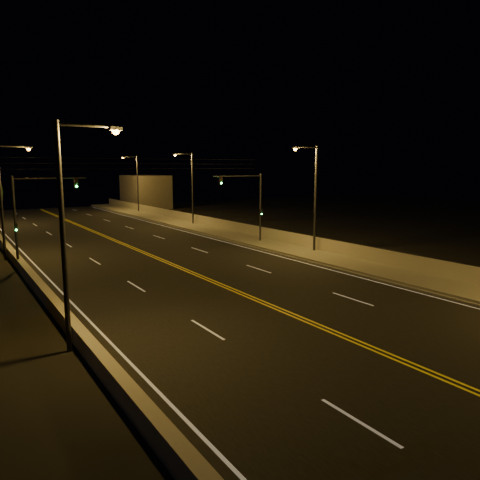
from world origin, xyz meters
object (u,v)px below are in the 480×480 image
streetlight_5 (5,194)px  traffic_signal_right (252,201)px  streetlight_1 (313,192)px  traffic_signal_left (29,211)px  streetlight_3 (136,180)px  streetlight_2 (190,184)px  streetlight_4 (70,221)px

streetlight_5 → traffic_signal_right: 20.41m
streetlight_1 → traffic_signal_right: streetlight_1 is taller
streetlight_1 → traffic_signal_left: bearing=161.8°
streetlight_1 → traffic_signal_left: 21.45m
streetlight_1 → streetlight_3: bearing=90.0°
traffic_signal_right → traffic_signal_left: size_ratio=1.00×
streetlight_3 → streetlight_5: (-21.43, -30.28, 0.00)m
streetlight_2 → streetlight_5: size_ratio=1.00×
streetlight_3 → traffic_signal_right: bearing=-92.4°
streetlight_4 → traffic_signal_right: bearing=40.9°
streetlight_1 → traffic_signal_right: bearing=102.4°
streetlight_2 → streetlight_4: bearing=-123.1°
streetlight_2 → traffic_signal_right: size_ratio=1.35×
streetlight_3 → streetlight_5: same height
streetlight_2 → traffic_signal_left: (-20.36, -15.59, -1.03)m
streetlight_1 → traffic_signal_left: streetlight_1 is taller
streetlight_4 → streetlight_5: size_ratio=1.00×
streetlight_2 → streetlight_5: 24.29m
streetlight_1 → streetlight_2: size_ratio=1.00×
streetlight_3 → streetlight_4: (-21.43, -51.72, 0.00)m
streetlight_3 → streetlight_4: bearing=-112.5°
streetlight_1 → streetlight_3: same height
streetlight_1 → traffic_signal_right: size_ratio=1.35×
traffic_signal_left → streetlight_4: bearing=-93.5°
streetlight_2 → streetlight_3: same height
traffic_signal_right → streetlight_3: bearing=87.6°
streetlight_2 → streetlight_3: 18.84m
streetlight_2 → streetlight_3: bearing=90.0°
streetlight_3 → traffic_signal_left: bearing=-120.6°
streetlight_3 → streetlight_4: same height
streetlight_2 → streetlight_4: same height
traffic_signal_left → streetlight_2: bearing=37.4°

